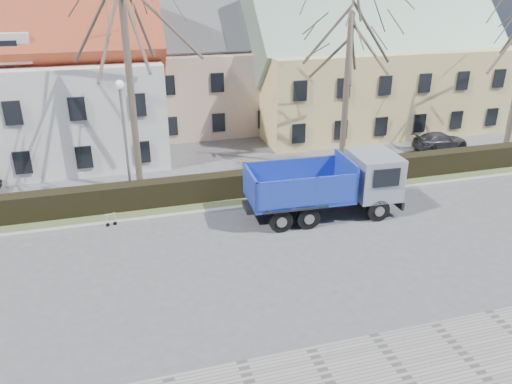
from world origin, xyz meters
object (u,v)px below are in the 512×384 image
object	(u,v)px
streetlight	(126,143)
cart_frame	(106,220)
dump_truck	(318,187)
parked_car_b	(440,141)

from	to	relation	value
streetlight	cart_frame	world-z (taller)	streetlight
dump_truck	streetlight	xyz separation A→B (m)	(-8.62, 4.23, 1.65)
cart_frame	parked_car_b	world-z (taller)	parked_car_b
dump_truck	streetlight	bearing A→B (deg)	156.23
dump_truck	cart_frame	xyz separation A→B (m)	(-9.91, 1.60, -1.18)
cart_frame	parked_car_b	distance (m)	22.55
streetlight	parked_car_b	distance (m)	20.91
dump_truck	parked_car_b	world-z (taller)	dump_truck
streetlight	parked_car_b	size ratio (longest dim) A/B	1.65
dump_truck	cart_frame	size ratio (longest dim) A/B	9.88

